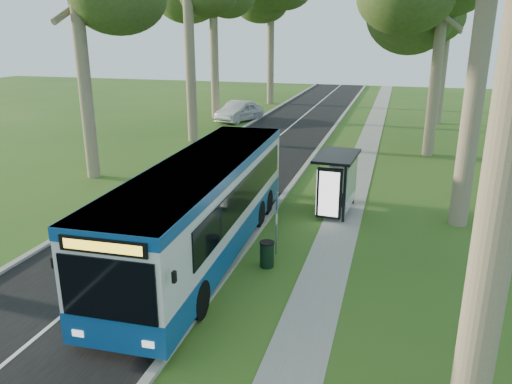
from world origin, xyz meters
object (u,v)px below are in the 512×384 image
at_px(bus_shelter, 339,174).
at_px(litter_bin, 267,254).
at_px(bus_stop_sign, 277,215).
at_px(car_silver, 238,111).
at_px(car_white, 240,112).
at_px(bus, 204,208).

distance_m(bus_shelter, litter_bin, 5.94).
bearing_deg(litter_bin, bus_shelter, 74.06).
bearing_deg(bus_stop_sign, car_silver, 100.27).
bearing_deg(bus_stop_sign, car_white, 99.81).
height_order(bus, litter_bin, bus).
relative_size(bus_shelter, litter_bin, 3.45).
height_order(bus, bus_stop_sign, bus).
xyz_separation_m(bus, bus_stop_sign, (2.34, 0.79, -0.31)).
xyz_separation_m(bus_shelter, car_silver, (-11.18, 20.93, -0.92)).
xyz_separation_m(bus_stop_sign, car_silver, (-9.64, 25.39, -0.58)).
xyz_separation_m(bus_shelter, litter_bin, (-1.59, -5.57, -1.32)).
distance_m(bus, bus_stop_sign, 2.49).
xyz_separation_m(litter_bin, car_white, (-9.33, 26.42, 0.35)).
bearing_deg(car_silver, litter_bin, -59.55).
bearing_deg(litter_bin, car_silver, 109.90).
xyz_separation_m(litter_bin, car_silver, (-9.59, 26.50, 0.39)).
xyz_separation_m(bus_stop_sign, bus_shelter, (1.54, 4.47, 0.34)).
height_order(bus, car_white, bus).
height_order(bus, bus_shelter, bus).
bearing_deg(bus, litter_bin, -9.69).
relative_size(bus_shelter, car_silver, 0.60).
distance_m(bus_shelter, car_silver, 23.75).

